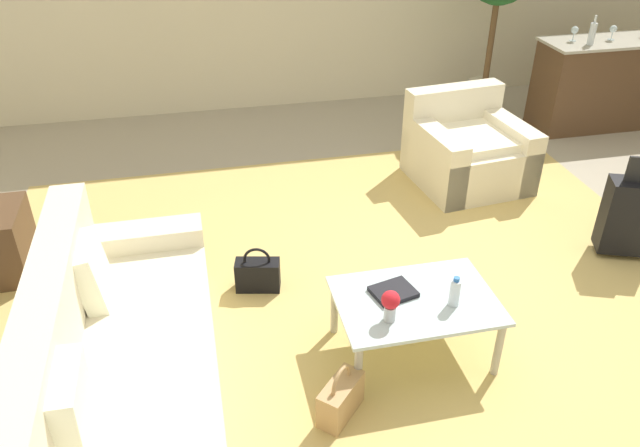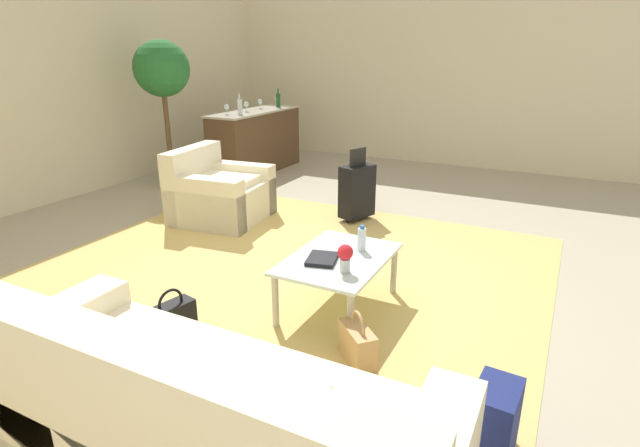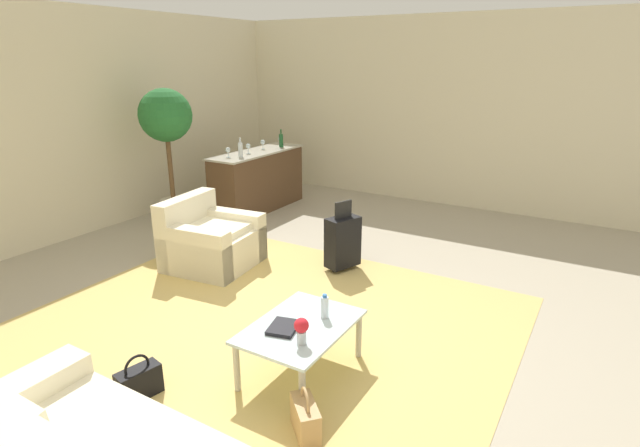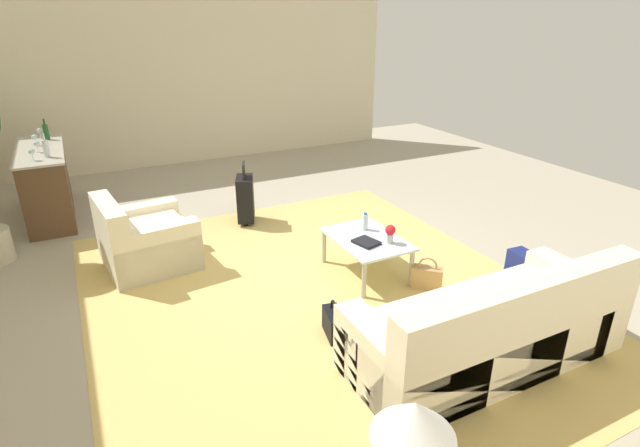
{
  "view_description": "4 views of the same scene",
  "coord_description": "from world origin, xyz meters",
  "px_view_note": "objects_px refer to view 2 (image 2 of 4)",
  "views": [
    {
      "loc": [
        -1.62,
        -3.29,
        2.84
      ],
      "look_at": [
        -0.86,
        0.16,
        0.64
      ],
      "focal_mm": 35.0,
      "sensor_mm": 36.0,
      "label": 1
    },
    {
      "loc": [
        -3.53,
        -1.94,
        1.92
      ],
      "look_at": [
        -0.62,
        -0.45,
        0.76
      ],
      "focal_mm": 28.0,
      "sensor_mm": 36.0,
      "label": 2
    },
    {
      "loc": [
        -3.29,
        -2.39,
        2.42
      ],
      "look_at": [
        0.16,
        -0.34,
        1.08
      ],
      "focal_mm": 28.0,
      "sensor_mm": 36.0,
      "label": 3
    },
    {
      "loc": [
        -4.57,
        2.17,
        2.69
      ],
      "look_at": [
        -0.4,
        0.07,
        0.71
      ],
      "focal_mm": 28.0,
      "sensor_mm": 36.0,
      "label": 4
    }
  ],
  "objects_px": {
    "coffee_table_book": "(322,259)",
    "handbag_tan": "(357,343)",
    "suitcase_black": "(357,191)",
    "armchair": "(217,195)",
    "flower_vase": "(345,256)",
    "couch": "(189,430)",
    "potted_ficus": "(163,82)",
    "wine_bottle_clear": "(240,107)",
    "handbag_black": "(172,319)",
    "wine_glass_right_of_centre": "(260,102)",
    "wine_glass_leftmost": "(227,107)",
    "bar_console": "(256,140)",
    "wine_glass_rightmost": "(277,100)",
    "wine_glass_left_of_centre": "(246,105)",
    "coffee_table": "(339,264)",
    "water_bottle": "(362,239)",
    "wine_bottle_green": "(278,100)",
    "backpack_navy": "(491,423)"
  },
  "relations": [
    {
      "from": "coffee_table_book",
      "to": "handbag_tan",
      "type": "bearing_deg",
      "value": -147.33
    },
    {
      "from": "suitcase_black",
      "to": "handbag_tan",
      "type": "relative_size",
      "value": 2.37
    },
    {
      "from": "armchair",
      "to": "flower_vase",
      "type": "distance_m",
      "value": 2.78
    },
    {
      "from": "couch",
      "to": "potted_ficus",
      "type": "bearing_deg",
      "value": 43.53
    },
    {
      "from": "wine_bottle_clear",
      "to": "flower_vase",
      "type": "bearing_deg",
      "value": -135.4
    },
    {
      "from": "handbag_black",
      "to": "suitcase_black",
      "type": "bearing_deg",
      "value": -3.4
    },
    {
      "from": "wine_glass_right_of_centre",
      "to": "wine_bottle_clear",
      "type": "distance_m",
      "value": 0.76
    },
    {
      "from": "wine_bottle_clear",
      "to": "suitcase_black",
      "type": "bearing_deg",
      "value": -112.82
    },
    {
      "from": "wine_glass_right_of_centre",
      "to": "armchair",
      "type": "bearing_deg",
      "value": -158.3
    },
    {
      "from": "wine_glass_leftmost",
      "to": "wine_bottle_clear",
      "type": "xyz_separation_m",
      "value": [
        0.1,
        -0.16,
        0.01
      ]
    },
    {
      "from": "bar_console",
      "to": "wine_glass_rightmost",
      "type": "bearing_deg",
      "value": -2.16
    },
    {
      "from": "wine_bottle_clear",
      "to": "handbag_tan",
      "type": "bearing_deg",
      "value": -136.19
    },
    {
      "from": "bar_console",
      "to": "wine_glass_left_of_centre",
      "type": "distance_m",
      "value": 0.62
    },
    {
      "from": "wine_glass_left_of_centre",
      "to": "suitcase_black",
      "type": "distance_m",
      "value": 2.82
    },
    {
      "from": "bar_console",
      "to": "potted_ficus",
      "type": "height_order",
      "value": "potted_ficus"
    },
    {
      "from": "wine_glass_rightmost",
      "to": "suitcase_black",
      "type": "bearing_deg",
      "value": -132.02
    },
    {
      "from": "coffee_table",
      "to": "handbag_tan",
      "type": "relative_size",
      "value": 2.74
    },
    {
      "from": "handbag_black",
      "to": "wine_glass_rightmost",
      "type": "bearing_deg",
      "value": 23.74
    },
    {
      "from": "coffee_table",
      "to": "flower_vase",
      "type": "height_order",
      "value": "flower_vase"
    },
    {
      "from": "bar_console",
      "to": "wine_glass_left_of_centre",
      "type": "bearing_deg",
      "value": -179.92
    },
    {
      "from": "water_bottle",
      "to": "wine_bottle_clear",
      "type": "bearing_deg",
      "value": 48.19
    },
    {
      "from": "armchair",
      "to": "coffee_table_book",
      "type": "distance_m",
      "value": 2.53
    },
    {
      "from": "wine_glass_rightmost",
      "to": "wine_bottle_clear",
      "type": "height_order",
      "value": "wine_bottle_clear"
    },
    {
      "from": "couch",
      "to": "handbag_tan",
      "type": "bearing_deg",
      "value": -13.76
    },
    {
      "from": "armchair",
      "to": "bar_console",
      "type": "height_order",
      "value": "bar_console"
    },
    {
      "from": "wine_bottle_green",
      "to": "handbag_tan",
      "type": "height_order",
      "value": "wine_bottle_green"
    },
    {
      "from": "couch",
      "to": "bar_console",
      "type": "relative_size",
      "value": 1.25
    },
    {
      "from": "water_bottle",
      "to": "coffee_table_book",
      "type": "distance_m",
      "value": 0.38
    },
    {
      "from": "wine_glass_right_of_centre",
      "to": "handbag_black",
      "type": "xyz_separation_m",
      "value": [
        -4.59,
        -2.26,
        -0.96
      ]
    },
    {
      "from": "couch",
      "to": "coffee_table_book",
      "type": "height_order",
      "value": "couch"
    },
    {
      "from": "water_bottle",
      "to": "wine_glass_leftmost",
      "type": "distance_m",
      "value": 4.24
    },
    {
      "from": "coffee_table",
      "to": "potted_ficus",
      "type": "bearing_deg",
      "value": 59.26
    },
    {
      "from": "coffee_table",
      "to": "water_bottle",
      "type": "bearing_deg",
      "value": -26.57
    },
    {
      "from": "flower_vase",
      "to": "wine_bottle_clear",
      "type": "relative_size",
      "value": 0.68
    },
    {
      "from": "flower_vase",
      "to": "armchair",
      "type": "bearing_deg",
      "value": 56.9
    },
    {
      "from": "bar_console",
      "to": "handbag_tan",
      "type": "bearing_deg",
      "value": -139.3
    },
    {
      "from": "couch",
      "to": "wine_glass_right_of_centre",
      "type": "bearing_deg",
      "value": 30.39
    },
    {
      "from": "couch",
      "to": "wine_bottle_green",
      "type": "xyz_separation_m",
      "value": [
        5.83,
        3.09,
        0.79
      ]
    },
    {
      "from": "bar_console",
      "to": "wine_glass_leftmost",
      "type": "xyz_separation_m",
      "value": [
        -0.64,
        0.05,
        0.58
      ]
    },
    {
      "from": "coffee_table_book",
      "to": "handbag_tan",
      "type": "distance_m",
      "value": 0.73
    },
    {
      "from": "armchair",
      "to": "backpack_navy",
      "type": "relative_size",
      "value": 2.65
    },
    {
      "from": "flower_vase",
      "to": "handbag_tan",
      "type": "xyz_separation_m",
      "value": [
        -0.35,
        -0.25,
        -0.43
      ]
    },
    {
      "from": "wine_glass_left_of_centre",
      "to": "backpack_navy",
      "type": "distance_m",
      "value": 6.2
    },
    {
      "from": "wine_bottle_green",
      "to": "couch",
      "type": "bearing_deg",
      "value": -152.11
    },
    {
      "from": "backpack_navy",
      "to": "coffee_table",
      "type": "bearing_deg",
      "value": 52.23
    },
    {
      "from": "suitcase_black",
      "to": "coffee_table_book",
      "type": "bearing_deg",
      "value": -163.7
    },
    {
      "from": "water_bottle",
      "to": "coffee_table_book",
      "type": "height_order",
      "value": "water_bottle"
    },
    {
      "from": "coffee_table",
      "to": "wine_glass_left_of_centre",
      "type": "xyz_separation_m",
      "value": [
        3.29,
        3.1,
        0.71
      ]
    },
    {
      "from": "coffee_table",
      "to": "bar_console",
      "type": "relative_size",
      "value": 0.52
    },
    {
      "from": "water_bottle",
      "to": "wine_glass_right_of_centre",
      "type": "xyz_separation_m",
      "value": [
        3.51,
        3.23,
        0.56
      ]
    }
  ]
}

